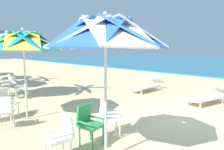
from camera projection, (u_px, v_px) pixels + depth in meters
ground_plane at (190, 119)px, 6.07m from camera, size 80.00×80.00×0.00m
beach_umbrella_0 at (105, 35)px, 3.61m from camera, size 2.20×2.20×2.67m
plastic_chair_0 at (108, 115)px, 4.85m from camera, size 0.61×0.62×0.87m
plastic_chair_1 at (89, 122)px, 4.42m from camera, size 0.54×0.52×0.87m
plastic_chair_2 at (61, 134)px, 3.80m from camera, size 0.49×0.52×0.87m
beach_umbrella_1 at (23, 42)px, 5.79m from camera, size 2.16×2.16×2.61m
plastic_chair_3 at (7, 102)px, 6.12m from camera, size 0.63×0.62×0.87m
plastic_chair_5 at (4, 110)px, 5.27m from camera, size 0.62×0.60×0.87m
plastic_chair_7 at (10, 83)px, 9.47m from camera, size 0.58×0.60×0.87m
plastic_chair_8 at (23, 86)px, 8.59m from camera, size 0.60×0.61×0.87m
sun_lounger_1 at (209, 96)px, 7.77m from camera, size 1.09×2.23×0.62m
sun_lounger_2 at (147, 85)px, 10.02m from camera, size 0.70×2.17×0.62m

